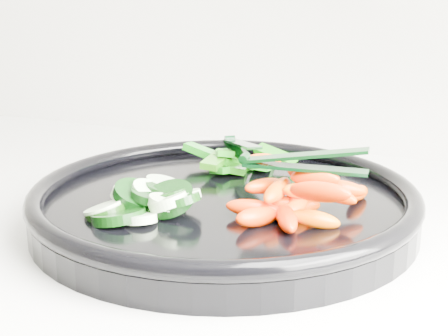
% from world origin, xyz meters
% --- Properties ---
extents(veggie_tray, '(0.44, 0.44, 0.04)m').
position_xyz_m(veggie_tray, '(0.70, 1.68, 0.95)').
color(veggie_tray, black).
rests_on(veggie_tray, counter).
extents(cucumber_pile, '(0.12, 0.12, 0.04)m').
position_xyz_m(cucumber_pile, '(0.65, 1.63, 0.96)').
color(cucumber_pile, black).
rests_on(cucumber_pile, veggie_tray).
extents(carrot_pile, '(0.13, 0.15, 0.06)m').
position_xyz_m(carrot_pile, '(0.78, 1.66, 0.97)').
color(carrot_pile, '#FF6500').
rests_on(carrot_pile, veggie_tray).
extents(pepper_pile, '(0.13, 0.10, 0.04)m').
position_xyz_m(pepper_pile, '(0.67, 1.78, 0.96)').
color(pepper_pile, '#0A720F').
rests_on(pepper_pile, veggie_tray).
extents(tong_carrot, '(0.11, 0.03, 0.02)m').
position_xyz_m(tong_carrot, '(0.78, 1.67, 1.00)').
color(tong_carrot, black).
rests_on(tong_carrot, carrot_pile).
extents(tong_pepper, '(0.08, 0.10, 0.02)m').
position_xyz_m(tong_pepper, '(0.68, 1.78, 0.98)').
color(tong_pepper, black).
rests_on(tong_pepper, pepper_pile).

